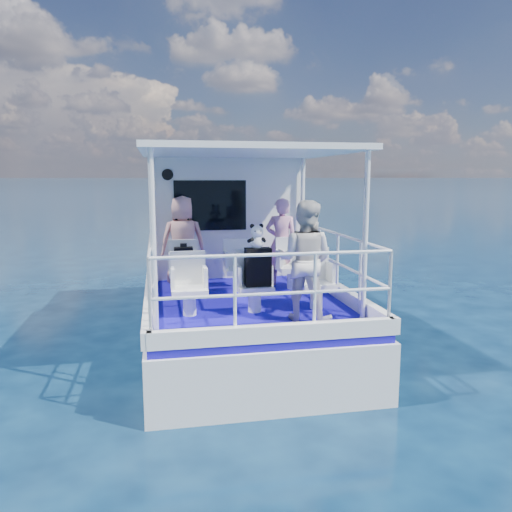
{
  "coord_description": "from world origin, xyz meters",
  "views": [
    {
      "loc": [
        -1.28,
        -7.73,
        2.77
      ],
      "look_at": [
        0.16,
        -0.4,
        1.57
      ],
      "focal_mm": 35.0,
      "sensor_mm": 36.0,
      "label": 1
    }
  ],
  "objects": [
    {
      "name": "ground",
      "position": [
        0.0,
        0.0,
        0.0
      ],
      "size": [
        2000.0,
        2000.0,
        0.0
      ],
      "primitive_type": "plane",
      "color": "#061931",
      "rests_on": "ground"
    },
    {
      "name": "seat_center_aft",
      "position": [
        0.0,
        -1.1,
        1.09
      ],
      "size": [
        0.48,
        0.46,
        0.38
      ],
      "primitive_type": "cube",
      "color": "white",
      "rests_on": "deck"
    },
    {
      "name": "compact_camera",
      "position": [
        -0.91,
        0.13,
        1.69
      ],
      "size": [
        0.1,
        0.06,
        0.06
      ],
      "primitive_type": "cube",
      "color": "black",
      "rests_on": "backpack_port"
    },
    {
      "name": "passenger_stbd_aft",
      "position": [
        0.58,
        -1.57,
        1.69
      ],
      "size": [
        0.96,
        0.91,
        1.57
      ],
      "primitive_type": "imported",
      "rotation": [
        0.0,
        0.0,
        2.59
      ],
      "color": "silver",
      "rests_on": "deck"
    },
    {
      "name": "deck",
      "position": [
        0.0,
        1.0,
        0.85
      ],
      "size": [
        2.9,
        6.9,
        0.1
      ],
      "primitive_type": "cube",
      "color": "#150A95",
      "rests_on": "hull"
    },
    {
      "name": "seat_center_fwd",
      "position": [
        0.0,
        0.2,
        1.09
      ],
      "size": [
        0.48,
        0.46,
        0.38
      ],
      "primitive_type": "cube",
      "color": "white",
      "rests_on": "deck"
    },
    {
      "name": "passenger_port_fwd",
      "position": [
        -0.88,
        0.74,
        1.68
      ],
      "size": [
        0.58,
        0.42,
        1.55
      ],
      "primitive_type": "imported",
      "rotation": [
        0.0,
        0.0,
        3.14
      ],
      "color": "#D8948C",
      "rests_on": "deck"
    },
    {
      "name": "seat_port_fwd",
      "position": [
        -0.9,
        0.2,
        1.09
      ],
      "size": [
        0.48,
        0.46,
        0.38
      ],
      "primitive_type": "cube",
      "color": "white",
      "rests_on": "deck"
    },
    {
      "name": "panda",
      "position": [
        0.02,
        -1.17,
        1.97
      ],
      "size": [
        0.21,
        0.18,
        0.33
      ],
      "primitive_type": null,
      "color": "white",
      "rests_on": "backpack_center"
    },
    {
      "name": "seat_stbd_aft",
      "position": [
        0.9,
        -1.1,
        1.09
      ],
      "size": [
        0.48,
        0.46,
        0.38
      ],
      "primitive_type": "cube",
      "color": "white",
      "rests_on": "deck"
    },
    {
      "name": "hull",
      "position": [
        0.0,
        1.0,
        0.0
      ],
      "size": [
        3.0,
        7.0,
        1.6
      ],
      "primitive_type": "cube",
      "color": "white",
      "rests_on": "ground"
    },
    {
      "name": "railings",
      "position": [
        0.0,
        -0.58,
        1.4
      ],
      "size": [
        2.84,
        3.59,
        1.0
      ],
      "primitive_type": null,
      "color": "white",
      "rests_on": "deck"
    },
    {
      "name": "backpack_port",
      "position": [
        -0.91,
        0.12,
        1.47
      ],
      "size": [
        0.29,
        0.16,
        0.38
      ],
      "primitive_type": "cube",
      "color": "black",
      "rests_on": "seat_port_fwd"
    },
    {
      "name": "seat_stbd_fwd",
      "position": [
        0.9,
        0.2,
        1.09
      ],
      "size": [
        0.48,
        0.46,
        0.38
      ],
      "primitive_type": "cube",
      "color": "white",
      "rests_on": "deck"
    },
    {
      "name": "canopy",
      "position": [
        0.0,
        -0.2,
        3.14
      ],
      "size": [
        3.0,
        3.2,
        0.08
      ],
      "primitive_type": "cube",
      "color": "white",
      "rests_on": "cabin"
    },
    {
      "name": "cabin",
      "position": [
        0.0,
        2.3,
        2.0
      ],
      "size": [
        2.85,
        2.0,
        2.2
      ],
      "primitive_type": "cube",
      "color": "white",
      "rests_on": "deck"
    },
    {
      "name": "canopy_posts",
      "position": [
        0.0,
        -0.25,
        2.0
      ],
      "size": [
        2.77,
        2.97,
        2.2
      ],
      "color": "white",
      "rests_on": "deck"
    },
    {
      "name": "seat_port_aft",
      "position": [
        -0.9,
        -1.1,
        1.09
      ],
      "size": [
        0.48,
        0.46,
        0.38
      ],
      "primitive_type": "cube",
      "color": "white",
      "rests_on": "deck"
    },
    {
      "name": "backpack_center",
      "position": [
        0.04,
        -1.15,
        1.54
      ],
      "size": [
        0.35,
        0.2,
        0.52
      ],
      "primitive_type": "cube",
      "color": "black",
      "rests_on": "seat_center_aft"
    },
    {
      "name": "passenger_stbd_fwd",
      "position": [
        0.79,
        0.54,
        1.65
      ],
      "size": [
        0.62,
        0.49,
        1.51
      ],
      "primitive_type": "imported",
      "rotation": [
        0.0,
        0.0,
        2.89
      ],
      "color": "pink",
      "rests_on": "deck"
    }
  ]
}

